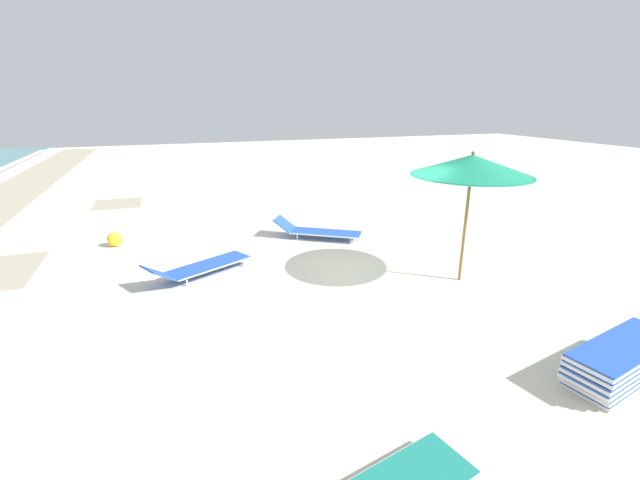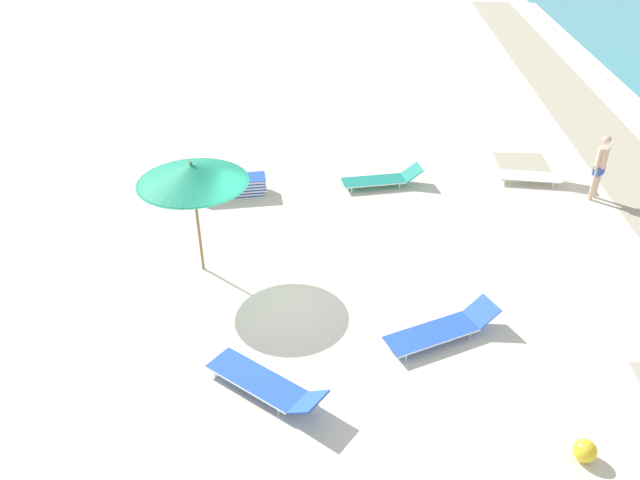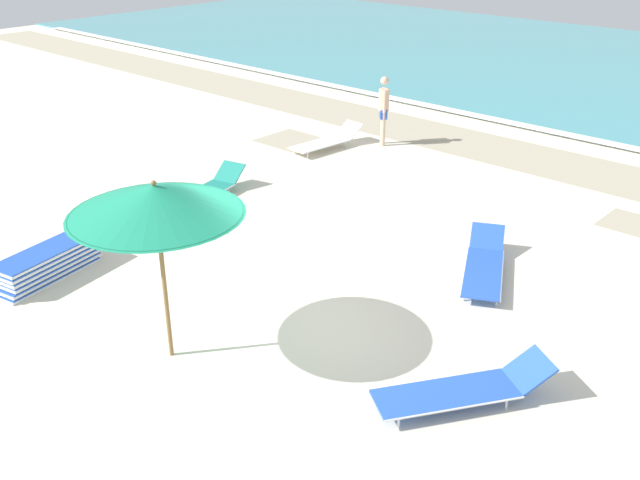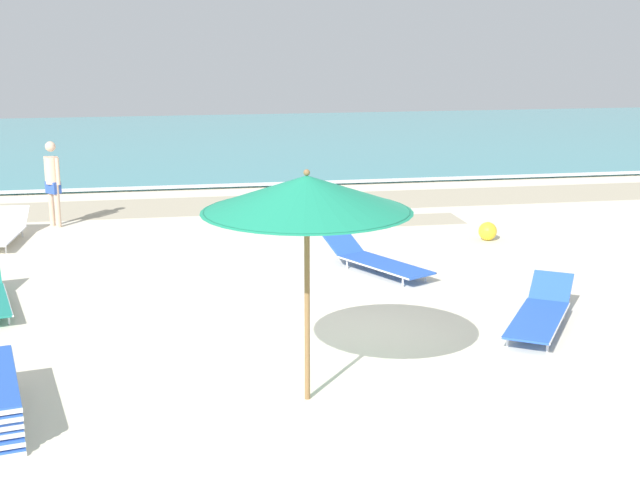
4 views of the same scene
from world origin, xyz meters
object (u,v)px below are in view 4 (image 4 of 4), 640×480
beach_umbrella (307,194)px  beach_ball (488,231)px  sun_lounger_near_water_right (376,260)px  sun_lounger_near_water_left (3,232)px  sun_lounger_under_umbrella (540,313)px  beachgoer_wading_adult (53,179)px

beach_umbrella → beach_ball: bearing=55.5°
sun_lounger_near_water_right → sun_lounger_near_water_left: bearing=125.4°
sun_lounger_near_water_right → beach_ball: bearing=7.0°
beach_umbrella → sun_lounger_under_umbrella: 4.52m
sun_lounger_near_water_right → beach_ball: size_ratio=6.38×
sun_lounger_under_umbrella → sun_lounger_near_water_left: 10.35m
beach_umbrella → beachgoer_wading_adult: (-3.68, 9.53, -1.32)m
sun_lounger_near_water_right → sun_lounger_under_umbrella: bearing=-91.2°
sun_lounger_near_water_left → sun_lounger_near_water_right: size_ratio=0.94×
sun_lounger_near_water_right → beach_ball: sun_lounger_near_water_right is taller
sun_lounger_under_umbrella → sun_lounger_near_water_right: (-1.55, 3.13, -0.00)m
sun_lounger_under_umbrella → beach_ball: 5.09m
sun_lounger_near_water_right → beachgoer_wading_adult: size_ratio=1.29×
sun_lounger_near_water_left → beach_ball: 9.31m
beach_umbrella → beach_ball: size_ratio=7.25×
beach_umbrella → sun_lounger_near_water_right: beach_umbrella is taller
sun_lounger_under_umbrella → beach_umbrella: bearing=-119.6°
beach_umbrella → beachgoer_wading_adult: size_ratio=1.47×
sun_lounger_near_water_left → beachgoer_wading_adult: (0.84, 1.24, 0.79)m
beachgoer_wading_adult → sun_lounger_near_water_left: bearing=103.1°
sun_lounger_near_water_right → beach_ball: 3.23m
sun_lounger_under_umbrella → sun_lounger_near_water_right: size_ratio=0.98×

